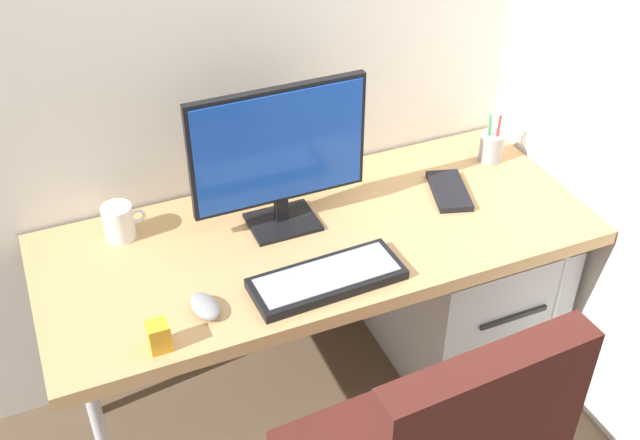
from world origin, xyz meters
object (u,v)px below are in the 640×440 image
(filing_cabinet, at_px, (463,291))
(keyboard, at_px, (327,279))
(pen_holder, at_px, (491,146))
(monitor, at_px, (279,152))
(coffee_mug, at_px, (119,222))
(desk_clamp_accessory, at_px, (159,336))
(mouse, at_px, (205,306))
(notebook, at_px, (449,191))

(filing_cabinet, distance_m, keyboard, 0.77)
(keyboard, distance_m, pen_holder, 0.81)
(pen_holder, bearing_deg, filing_cabinet, -133.79)
(monitor, distance_m, coffee_mug, 0.49)
(filing_cabinet, distance_m, desk_clamp_accessory, 1.19)
(filing_cabinet, bearing_deg, coffee_mug, 169.79)
(monitor, height_order, pen_holder, monitor)
(mouse, height_order, pen_holder, pen_holder)
(mouse, distance_m, coffee_mug, 0.41)
(filing_cabinet, relative_size, desk_clamp_accessory, 7.62)
(monitor, height_order, notebook, monitor)
(pen_holder, xyz_separation_m, coffee_mug, (-1.19, 0.06, 0.00))
(monitor, relative_size, pen_holder, 2.97)
(keyboard, distance_m, mouse, 0.33)
(monitor, height_order, coffee_mug, monitor)
(keyboard, relative_size, desk_clamp_accessory, 5.38)
(pen_holder, xyz_separation_m, desk_clamp_accessory, (-1.19, -0.41, -0.01))
(desk_clamp_accessory, bearing_deg, coffee_mug, 89.87)
(pen_holder, bearing_deg, keyboard, -154.24)
(notebook, xyz_separation_m, desk_clamp_accessory, (-0.97, -0.29, 0.03))
(keyboard, distance_m, notebook, 0.56)
(mouse, relative_size, notebook, 0.53)
(mouse, distance_m, desk_clamp_accessory, 0.16)
(keyboard, xyz_separation_m, notebook, (0.51, 0.23, -0.01))
(keyboard, bearing_deg, filing_cabinet, 20.00)
(notebook, relative_size, desk_clamp_accessory, 2.67)
(notebook, height_order, coffee_mug, coffee_mug)
(filing_cabinet, distance_m, coffee_mug, 1.18)
(notebook, bearing_deg, desk_clamp_accessory, -146.15)
(notebook, height_order, desk_clamp_accessory, desk_clamp_accessory)
(coffee_mug, bearing_deg, keyboard, -41.82)
(mouse, height_order, notebook, mouse)
(filing_cabinet, xyz_separation_m, monitor, (-0.62, 0.08, 0.66))
(monitor, xyz_separation_m, pen_holder, (0.74, 0.05, -0.19))
(mouse, bearing_deg, filing_cabinet, 1.84)
(monitor, height_order, mouse, monitor)
(mouse, relative_size, pen_holder, 0.64)
(keyboard, relative_size, coffee_mug, 3.41)
(filing_cabinet, bearing_deg, desk_clamp_accessory, -165.31)
(notebook, bearing_deg, keyboard, -138.26)
(monitor, relative_size, keyboard, 1.23)
(monitor, distance_m, desk_clamp_accessory, 0.60)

